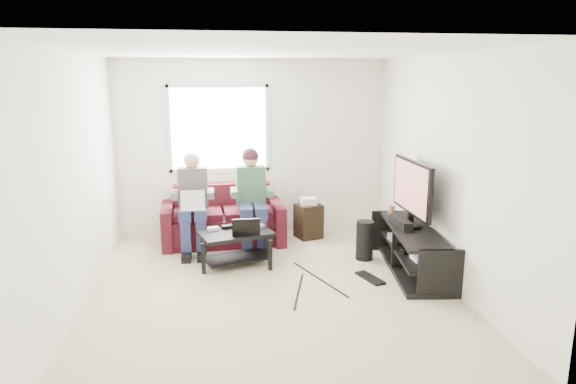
{
  "coord_description": "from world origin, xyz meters",
  "views": [
    {
      "loc": [
        -0.61,
        -5.37,
        2.34
      ],
      "look_at": [
        0.28,
        0.6,
        0.98
      ],
      "focal_mm": 32.0,
      "sensor_mm": 36.0,
      "label": 1
    }
  ],
  "objects_px": {
    "tv_stand": "(412,252)",
    "end_table": "(308,220)",
    "tv": "(412,189)",
    "sofa": "(223,221)",
    "subwoofer": "(365,240)",
    "coffee_table": "(236,241)"
  },
  "relations": [
    {
      "from": "tv_stand",
      "to": "end_table",
      "type": "height_order",
      "value": "end_table"
    },
    {
      "from": "tv",
      "to": "end_table",
      "type": "distance_m",
      "value": 1.9
    },
    {
      "from": "sofa",
      "to": "tv",
      "type": "height_order",
      "value": "tv"
    },
    {
      "from": "tv_stand",
      "to": "sofa",
      "type": "bearing_deg",
      "value": 145.87
    },
    {
      "from": "tv_stand",
      "to": "subwoofer",
      "type": "relative_size",
      "value": 3.37
    },
    {
      "from": "subwoofer",
      "to": "end_table",
      "type": "height_order",
      "value": "end_table"
    },
    {
      "from": "end_table",
      "to": "tv_stand",
      "type": "bearing_deg",
      "value": -56.97
    },
    {
      "from": "coffee_table",
      "to": "tv_stand",
      "type": "distance_m",
      "value": 2.19
    },
    {
      "from": "tv_stand",
      "to": "end_table",
      "type": "xyz_separation_m",
      "value": [
        -1.0,
        1.53,
        0.02
      ]
    },
    {
      "from": "subwoofer",
      "to": "end_table",
      "type": "xyz_separation_m",
      "value": [
        -0.55,
        1.03,
        0.01
      ]
    },
    {
      "from": "subwoofer",
      "to": "coffee_table",
      "type": "bearing_deg",
      "value": 178.95
    },
    {
      "from": "sofa",
      "to": "tv",
      "type": "bearing_deg",
      "value": -32.39
    },
    {
      "from": "sofa",
      "to": "end_table",
      "type": "height_order",
      "value": "sofa"
    },
    {
      "from": "tv",
      "to": "tv_stand",
      "type": "bearing_deg",
      "value": -88.53
    },
    {
      "from": "coffee_table",
      "to": "tv_stand",
      "type": "xyz_separation_m",
      "value": [
        2.12,
        -0.54,
        -0.07
      ]
    },
    {
      "from": "coffee_table",
      "to": "subwoofer",
      "type": "distance_m",
      "value": 1.67
    },
    {
      "from": "tv",
      "to": "subwoofer",
      "type": "bearing_deg",
      "value": 137.41
    },
    {
      "from": "sofa",
      "to": "end_table",
      "type": "bearing_deg",
      "value": 0.22
    },
    {
      "from": "coffee_table",
      "to": "tv_stand",
      "type": "relative_size",
      "value": 0.57
    },
    {
      "from": "sofa",
      "to": "coffee_table",
      "type": "height_order",
      "value": "sofa"
    },
    {
      "from": "coffee_table",
      "to": "end_table",
      "type": "xyz_separation_m",
      "value": [
        1.12,
        1.0,
        -0.05
      ]
    },
    {
      "from": "sofa",
      "to": "end_table",
      "type": "xyz_separation_m",
      "value": [
        1.26,
        0.0,
        -0.03
      ]
    }
  ]
}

